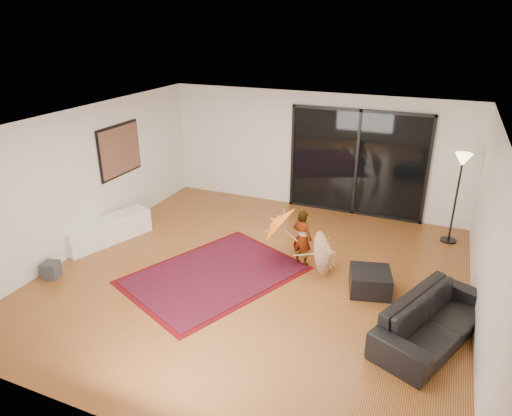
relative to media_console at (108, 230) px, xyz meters
The scene contains 17 objects.
floor 3.26m from the media_console, ahead, with size 7.00×7.00×0.00m, color #AB5D2F.
ceiling 4.07m from the media_console, ahead, with size 7.00×7.00×0.00m, color white.
wall_back 4.83m from the media_console, 46.24° to the left, with size 7.00×7.00×0.00m, color silver.
wall_front 4.98m from the media_console, 47.97° to the right, with size 7.00×7.00×0.00m, color silver.
wall_left 1.14m from the media_console, 157.04° to the right, with size 7.00×7.00×0.00m, color silver.
wall_right 6.84m from the media_console, ahead, with size 7.00×7.00×0.00m, color silver.
sliding_door 5.50m from the media_console, 38.35° to the left, with size 3.06×0.07×2.40m.
painting 1.68m from the media_console, 103.45° to the left, with size 0.04×1.28×1.08m.
media_console is the anchor object (origin of this frame).
speaker 1.52m from the media_console, 90.00° to the right, with size 0.26×0.26×0.29m, color #424244.
persian_rug 2.62m from the media_console, ahead, with size 3.11×3.53×0.02m.
sofa 6.24m from the media_console, ahead, with size 2.11×0.82×0.62m, color black.
ottoman 5.19m from the media_console, ahead, with size 0.65×0.65×0.37m, color black.
floor_lamp 7.00m from the media_console, 22.85° to the left, with size 0.32×0.32×1.84m.
child 3.93m from the media_console, ahead, with size 0.39×0.25×1.06m, color #999999.
parasol_orange 3.40m from the media_console, ahead, with size 0.63×0.84×0.88m.
parasol_white 4.50m from the media_console, ahead, with size 0.53×0.79×0.87m.
Camera 1 is at (2.70, -6.37, 4.20)m, focal length 32.00 mm.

